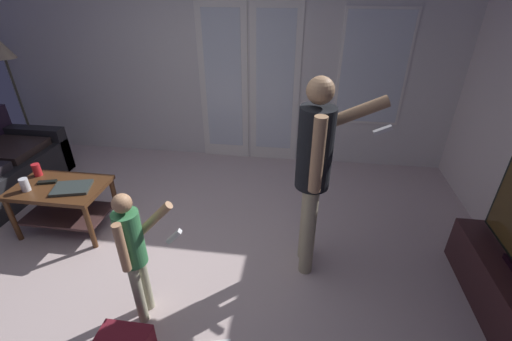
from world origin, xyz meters
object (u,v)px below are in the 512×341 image
Objects in this scene: cup_by_laptop at (37,170)px; tv_stand at (512,298)px; person_child at (134,249)px; floor_lamp at (6,60)px; coffee_table at (63,198)px; laptop_closed at (72,188)px; cup_near_edge at (25,185)px; person_adult at (316,164)px; tv_remote_black at (47,182)px.

tv_stand is at bearing -9.16° from cup_by_laptop.
floor_lamp is (-2.73, 2.38, 0.67)m from person_child.
coffee_table is at bearing -44.69° from floor_lamp.
laptop_closed is at bearing -21.29° from cup_by_laptop.
coffee_table is 1.51m from person_child.
tv_stand is at bearing -7.67° from coffee_table.
cup_near_edge is (-4.12, 0.41, 0.37)m from tv_stand.
person_child is 1.63m from cup_near_edge.
floor_lamp reaches higher than tv_stand.
person_child is 1.34m from laptop_closed.
person_child is 8.60× the size of cup_by_laptop.
person_adult reaches higher than floor_lamp.
person_adult is 1.43m from person_child.
laptop_closed is (-3.72, 0.49, 0.32)m from tv_stand.
person_child is at bearing -51.04° from tv_remote_black.
coffee_table is 0.63× the size of tv_stand.
laptop_closed is (-2.23, 0.13, -0.49)m from person_adult.
tv_stand is (3.88, -0.52, -0.17)m from coffee_table.
tv_stand is 4.12× the size of laptop_closed.
coffee_table is at bearing 176.06° from person_adult.
person_adult reaches higher than tv_remote_black.
cup_by_laptop is at bearing 143.03° from laptop_closed.
person_child reaches higher than cup_by_laptop.
cup_near_edge is at bearing -73.13° from cup_by_laptop.
laptop_closed is at bearing -29.46° from tv_remote_black.
tv_stand is 3.76m from laptop_closed.
coffee_table is 6.79× the size of cup_by_laptop.
tv_stand is 7.96× the size of tv_remote_black.
person_adult is at bearing 30.57° from person_child.
coffee_table is at bearing 152.41° from laptop_closed.
person_adult is 13.42× the size of cup_near_edge.
floor_lamp is at bearing 138.87° from person_child.
person_adult reaches higher than coffee_table.
tv_remote_black is at bearing 167.11° from coffee_table.
cup_by_laptop reaches higher than laptop_closed.
coffee_table is 2.35m from floor_lamp.
cup_near_edge is (-1.44, 0.75, -0.08)m from person_child.
floor_lamp is (-1.53, 1.51, 0.96)m from coffee_table.
tv_remote_black is at bearing 54.61° from cup_near_edge.
tv_stand is 10.83× the size of cup_near_edge.
laptop_closed is (-1.03, 0.83, -0.13)m from person_child.
cup_by_laptop is at bearing 106.87° from cup_near_edge.
person_child is at bearing -35.94° from coffee_table.
tv_remote_black is at bearing -33.70° from cup_by_laptop.
floor_lamp reaches higher than laptop_closed.
tv_stand is 4.07m from tv_remote_black.
floor_lamp reaches higher than coffee_table.
cup_by_laptop is at bearing 173.26° from person_adult.
cup_near_edge is (-0.24, -0.11, 0.20)m from coffee_table.
cup_by_laptop is (1.20, -1.36, -0.75)m from floor_lamp.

